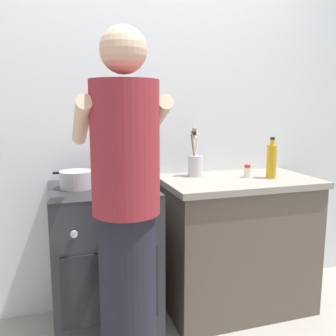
% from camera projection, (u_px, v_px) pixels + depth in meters
% --- Properties ---
extents(ground, '(6.00, 6.00, 0.00)m').
position_uv_depth(ground, '(166.00, 332.00, 2.27)').
color(ground, gray).
extents(back_wall, '(3.20, 0.10, 2.50)m').
position_uv_depth(back_wall, '(172.00, 123.00, 2.59)').
color(back_wall, silver).
rests_on(back_wall, ground).
extents(countertop, '(1.00, 0.60, 0.90)m').
position_uv_depth(countertop, '(237.00, 243.00, 2.50)').
color(countertop, brown).
rests_on(countertop, ground).
extents(stove_range, '(0.60, 0.62, 0.90)m').
position_uv_depth(stove_range, '(104.00, 260.00, 2.23)').
color(stove_range, '#2D2D33').
rests_on(stove_range, ground).
extents(pot, '(0.25, 0.19, 0.10)m').
position_uv_depth(pot, '(76.00, 179.00, 2.13)').
color(pot, '#B2B2B7').
rests_on(pot, stove_range).
extents(mixing_bowl, '(0.27, 0.27, 0.08)m').
position_uv_depth(mixing_bowl, '(125.00, 179.00, 2.19)').
color(mixing_bowl, '#B7B7BC').
rests_on(mixing_bowl, stove_range).
extents(utensil_crock, '(0.10, 0.10, 0.33)m').
position_uv_depth(utensil_crock, '(195.00, 162.00, 2.49)').
color(utensil_crock, silver).
rests_on(utensil_crock, countertop).
extents(spice_bottle, '(0.04, 0.04, 0.08)m').
position_uv_depth(spice_bottle, '(247.00, 171.00, 2.46)').
color(spice_bottle, silver).
rests_on(spice_bottle, countertop).
extents(oil_bottle, '(0.06, 0.06, 0.27)m').
position_uv_depth(oil_bottle, '(272.00, 161.00, 2.42)').
color(oil_bottle, gold).
rests_on(oil_bottle, countertop).
extents(person, '(0.41, 0.50, 1.70)m').
position_uv_depth(person, '(126.00, 221.00, 1.66)').
color(person, black).
rests_on(person, ground).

